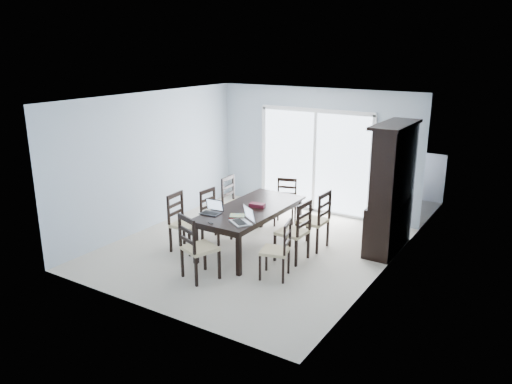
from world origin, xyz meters
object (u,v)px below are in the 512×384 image
Objects in this scene: chair_left_far at (233,197)px; cell_phone at (210,223)px; chair_right_far at (318,214)px; chair_end_near at (194,241)px; chair_right_mid at (298,225)px; laptop_dark at (211,211)px; china_hutch at (392,190)px; dining_table at (251,212)px; game_box at (257,205)px; chair_left_mid at (212,210)px; chair_end_far at (286,196)px; hot_tub at (325,178)px; laptop_silver at (240,219)px; chair_right_near at (281,244)px; chair_left_near at (181,216)px.

chair_left_far is 1.90m from cell_phone.
chair_end_near is (-1.04, -2.08, -0.00)m from chair_right_far.
chair_right_mid is 3.48× the size of laptop_dark.
dining_table is at bearing -148.29° from china_hutch.
dining_table is at bearing -135.58° from game_box.
chair_right_mid is (1.74, -0.03, 0.05)m from chair_left_mid.
chair_left_far is (-2.90, -0.52, -0.46)m from china_hutch.
chair_end_far reaches higher than hot_tub.
china_hutch is 3.11m from cell_phone.
chair_right_mid reaches higher than game_box.
chair_right_mid reaches higher than laptop_silver.
chair_end_far is 2.27m from laptop_silver.
chair_right_mid is at bearing -130.28° from china_hutch.
cell_phone reaches higher than dining_table.
cell_phone is at bearing 38.37° from chair_left_mid.
chair_right_far is (0.05, 0.65, 0.01)m from chair_right_mid.
chair_right_mid is at bearing 91.71° from chair_left_mid.
cell_phone is (0.77, -1.73, 0.14)m from chair_left_far.
china_hutch reaches higher than chair_right_near.
chair_left_near is 4.36× the size of game_box.
chair_left_near is 4.30m from hot_tub.
chair_right_near is 2.37× the size of laptop_silver.
chair_right_far is at bearing -67.81° from hot_tub.
hot_tub is at bearing 94.97° from game_box.
chair_right_near is 11.02× the size of cell_phone.
china_hutch is at bearing 33.15° from laptop_dark.
dining_table is 2.03× the size of chair_left_mid.
laptop_silver is (0.34, 0.73, 0.18)m from chair_end_near.
china_hutch is 1.75m from chair_right_mid.
chair_right_mid is 1.44m from laptop_dark.
chair_right_near is at bearing 55.12° from chair_end_near.
laptop_dark is 0.46m from cell_phone.
chair_left_near is at bearing -146.53° from dining_table.
chair_left_far is 1.17m from game_box.
chair_left_near is at bearing -7.84° from chair_left_far.
dining_table is 1.20m from chair_left_near.
game_box is at bearing 104.86° from chair_end_near.
chair_left_near is 0.61× the size of hot_tub.
hot_tub reaches higher than dining_table.
dining_table is 2.41m from china_hutch.
chair_right_far is 1.85m from laptop_dark.
chair_left_far is at bearing 105.06° from laptop_dark.
chair_left_near is at bearing -145.61° from game_box.
chair_left_mid is at bearing -99.36° from hot_tub.
chair_end_far is 10.81× the size of cell_phone.
chair_left_near reaches higher than cell_phone.
chair_left_near is 0.97m from cell_phone.
chair_right_far is 0.64× the size of hot_tub.
chair_end_near is (-0.06, -1.47, -0.04)m from dining_table.
cell_phone is at bearing -88.53° from hot_tub.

